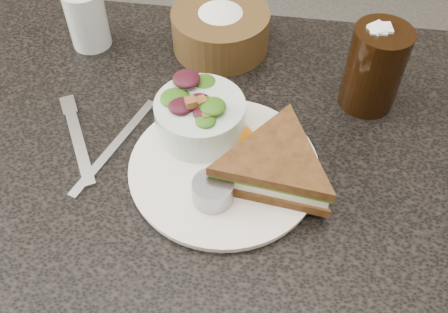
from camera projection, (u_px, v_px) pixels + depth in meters
name	position (u px, v px, depth m)	size (l,w,h in m)	color
dining_table	(205.00, 274.00, 1.00)	(1.00, 0.70, 0.75)	black
dinner_plate	(224.00, 168.00, 0.68)	(0.26, 0.26, 0.01)	silver
sandwich	(276.00, 166.00, 0.65)	(0.19, 0.19, 0.05)	brown
salad_bowl	(200.00, 112.00, 0.69)	(0.13, 0.13, 0.07)	silver
dressing_ramekin	(213.00, 191.00, 0.63)	(0.05, 0.05, 0.03)	gray
orange_wedge	(232.00, 131.00, 0.70)	(0.07, 0.07, 0.03)	orange
fork	(79.00, 143.00, 0.72)	(0.02, 0.16, 0.00)	#B6B6B7
knife	(115.00, 146.00, 0.71)	(0.01, 0.20, 0.00)	#AEAFB4
bread_basket	(221.00, 24.00, 0.83)	(0.16, 0.16, 0.09)	brown
cola_glass	(375.00, 65.00, 0.72)	(0.08, 0.08, 0.14)	black
water_glass	(87.00, 18.00, 0.83)	(0.07, 0.07, 0.10)	silver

